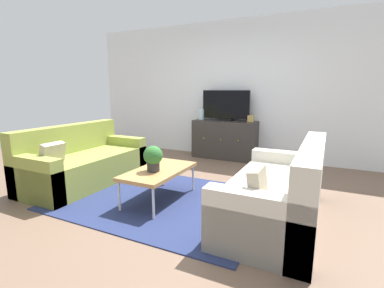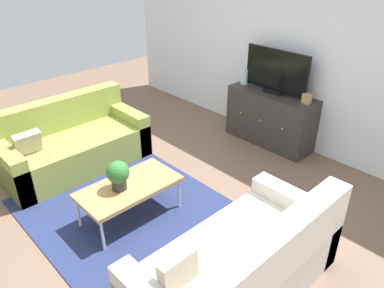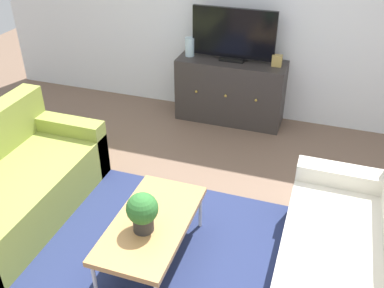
# 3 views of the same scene
# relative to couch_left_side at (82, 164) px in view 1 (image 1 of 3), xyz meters

# --- Properties ---
(ground_plane) EXTENTS (10.00, 10.00, 0.00)m
(ground_plane) POSITION_rel_couch_left_side_xyz_m (1.44, 0.10, -0.29)
(ground_plane) COLOR brown
(wall_back) EXTENTS (6.40, 0.12, 2.70)m
(wall_back) POSITION_rel_couch_left_side_xyz_m (1.44, 2.65, 1.06)
(wall_back) COLOR white
(wall_back) RESTS_ON ground_plane
(area_rug) EXTENTS (2.50, 1.90, 0.01)m
(area_rug) POSITION_rel_couch_left_side_xyz_m (1.44, -0.05, -0.28)
(area_rug) COLOR navy
(area_rug) RESTS_ON ground_plane
(couch_left_side) EXTENTS (0.87, 1.80, 0.85)m
(couch_left_side) POSITION_rel_couch_left_side_xyz_m (0.00, 0.00, 0.00)
(couch_left_side) COLOR olive
(couch_left_side) RESTS_ON ground_plane
(couch_right_side) EXTENTS (0.87, 1.80, 0.85)m
(couch_right_side) POSITION_rel_couch_left_side_xyz_m (2.87, 0.00, 0.00)
(couch_right_side) COLOR beige
(couch_right_side) RESTS_ON ground_plane
(coffee_table) EXTENTS (0.54, 1.03, 0.40)m
(coffee_table) POSITION_rel_couch_left_side_xyz_m (1.41, -0.07, 0.09)
(coffee_table) COLOR #B7844C
(coffee_table) RESTS_ON ground_plane
(potted_plant) EXTENTS (0.23, 0.23, 0.31)m
(potted_plant) POSITION_rel_couch_left_side_xyz_m (1.39, -0.17, 0.29)
(potted_plant) COLOR #2D2D2D
(potted_plant) RESTS_ON coffee_table
(tv_console) EXTENTS (1.27, 0.47, 0.76)m
(tv_console) POSITION_rel_couch_left_side_xyz_m (1.39, 2.37, 0.09)
(tv_console) COLOR #332D2B
(tv_console) RESTS_ON ground_plane
(flat_screen_tv) EXTENTS (0.96, 0.16, 0.60)m
(flat_screen_tv) POSITION_rel_couch_left_side_xyz_m (1.39, 2.39, 0.77)
(flat_screen_tv) COLOR black
(flat_screen_tv) RESTS_ON tv_console
(glass_vase) EXTENTS (0.11, 0.11, 0.22)m
(glass_vase) POSITION_rel_couch_left_side_xyz_m (0.87, 2.37, 0.58)
(glass_vase) COLOR silver
(glass_vase) RESTS_ON tv_console
(mantel_clock) EXTENTS (0.11, 0.07, 0.13)m
(mantel_clock) POSITION_rel_couch_left_side_xyz_m (1.90, 2.37, 0.54)
(mantel_clock) COLOR tan
(mantel_clock) RESTS_ON tv_console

